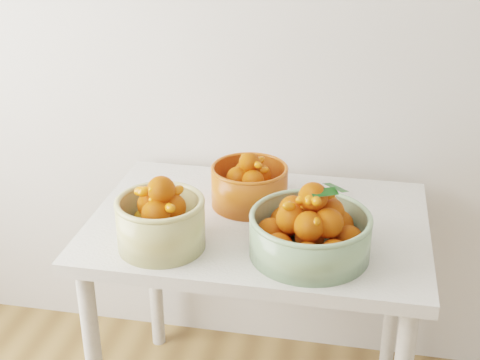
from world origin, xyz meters
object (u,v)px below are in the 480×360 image
(table, at_px, (258,247))
(bowl_orange, at_px, (249,184))
(bowl_cream, at_px, (160,221))
(bowl_green, at_px, (310,231))

(table, height_order, bowl_orange, bowl_orange)
(bowl_cream, distance_m, bowl_green, 0.41)
(bowl_cream, relative_size, bowl_green, 0.70)
(bowl_cream, xyz_separation_m, bowl_green, (0.41, 0.04, -0.01))
(bowl_cream, height_order, bowl_green, bowl_green)
(bowl_cream, bearing_deg, table, 40.31)
(bowl_green, bearing_deg, table, 135.10)
(bowl_cream, distance_m, bowl_orange, 0.36)
(table, relative_size, bowl_green, 2.30)
(bowl_orange, bearing_deg, table, -64.22)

